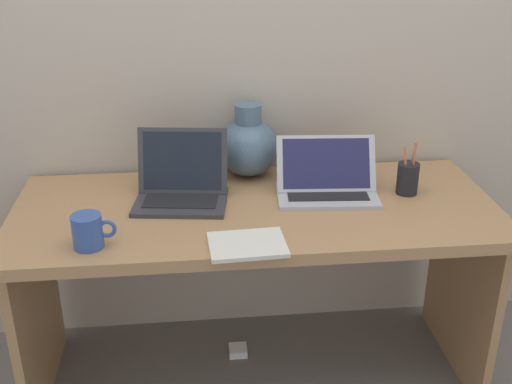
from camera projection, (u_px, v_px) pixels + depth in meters
name	position (u px, v px, depth m)	size (l,w,h in m)	color
ground_plane	(256.00, 372.00, 2.40)	(6.00, 6.00, 0.00)	slate
back_wall	(245.00, 33.00, 2.24)	(4.40, 0.04, 2.40)	#BCAD99
desk	(256.00, 243.00, 2.17)	(1.61, 0.67, 0.70)	#AD7F51
laptop_left	(182.00, 182.00, 2.13)	(0.33, 0.27, 0.23)	#333338
laptop_right	(327.00, 181.00, 2.17)	(0.36, 0.24, 0.19)	#B2B2B7
green_vase	(248.00, 146.00, 2.31)	(0.22, 0.22, 0.27)	slate
notebook_stack	(247.00, 245.00, 1.86)	(0.22, 0.17, 0.01)	silver
coffee_mug	(88.00, 231.00, 1.84)	(0.13, 0.09, 0.10)	#335199
pen_cup	(408.00, 178.00, 2.18)	(0.07, 0.07, 0.19)	black
power_brick	(238.00, 350.00, 2.49)	(0.07, 0.07, 0.03)	white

